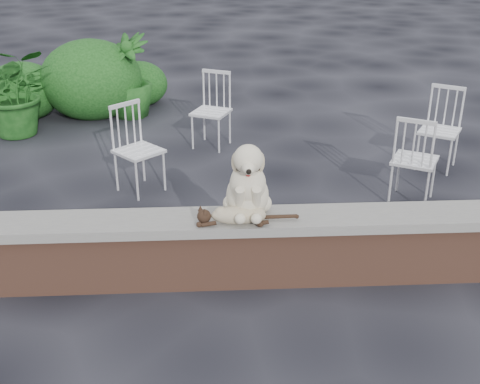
{
  "coord_description": "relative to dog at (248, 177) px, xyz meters",
  "views": [
    {
      "loc": [
        -0.45,
        -4.17,
        2.74
      ],
      "look_at": [
        -0.21,
        0.2,
        0.7
      ],
      "focal_mm": 45.26,
      "sensor_mm": 36.0,
      "label": 1
    }
  ],
  "objects": [
    {
      "name": "shrubbery",
      "position": [
        -2.13,
        4.55,
        -0.44
      ],
      "size": [
        2.58,
        1.61,
        1.16
      ],
      "color": "#123E11",
      "rests_on": "ground"
    },
    {
      "name": "chair_b",
      "position": [
        -0.26,
        3.07,
        -0.43
      ],
      "size": [
        0.74,
        0.74,
        0.94
      ],
      "primitive_type": null,
      "rotation": [
        0.0,
        0.0,
        -0.42
      ],
      "color": "white",
      "rests_on": "ground"
    },
    {
      "name": "cat",
      "position": [
        -0.08,
        -0.15,
        -0.24
      ],
      "size": [
        0.93,
        0.26,
        0.16
      ],
      "primitive_type": null,
      "rotation": [
        0.0,
        0.0,
        -0.04
      ],
      "color": "tan",
      "rests_on": "capstone"
    },
    {
      "name": "dog",
      "position": [
        0.0,
        0.0,
        0.0
      ],
      "size": [
        0.44,
        0.56,
        0.64
      ],
      "primitive_type": null,
      "rotation": [
        0.0,
        0.0,
        -0.04
      ],
      "color": "beige",
      "rests_on": "capstone"
    },
    {
      "name": "capstone",
      "position": [
        0.16,
        -0.05,
        -0.36
      ],
      "size": [
        6.2,
        0.4,
        0.08
      ],
      "primitive_type": "cube",
      "color": "slate",
      "rests_on": "brick_wall"
    },
    {
      "name": "chair_c",
      "position": [
        1.79,
        1.35,
        -0.43
      ],
      "size": [
        0.76,
        0.76,
        0.94
      ],
      "primitive_type": null,
      "rotation": [
        0.0,
        0.0,
        2.64
      ],
      "color": "white",
      "rests_on": "ground"
    },
    {
      "name": "potted_plant_a",
      "position": [
        -2.81,
        3.66,
        -0.3
      ],
      "size": [
        1.19,
        1.06,
        1.19
      ],
      "primitive_type": "imported",
      "rotation": [
        0.0,
        0.0,
        0.13
      ],
      "color": "#123E11",
      "rests_on": "ground"
    },
    {
      "name": "chair_d",
      "position": [
        2.35,
        2.21,
        -0.43
      ],
      "size": [
        0.77,
        0.77,
        0.94
      ],
      "primitive_type": null,
      "rotation": [
        0.0,
        0.0,
        -0.56
      ],
      "color": "white",
      "rests_on": "ground"
    },
    {
      "name": "chair_a",
      "position": [
        -1.03,
        1.76,
        -0.43
      ],
      "size": [
        0.79,
        0.79,
        0.94
      ],
      "primitive_type": null,
      "rotation": [
        0.0,
        0.0,
        0.75
      ],
      "color": "white",
      "rests_on": "ground"
    },
    {
      "name": "ground",
      "position": [
        0.16,
        -0.05,
        -0.9
      ],
      "size": [
        60.0,
        60.0,
        0.0
      ],
      "primitive_type": "plane",
      "color": "black",
      "rests_on": "ground"
    },
    {
      "name": "brick_wall",
      "position": [
        0.16,
        -0.05,
        -0.65
      ],
      "size": [
        6.0,
        0.3,
        0.5
      ],
      "primitive_type": "cube",
      "color": "brown",
      "rests_on": "ground"
    },
    {
      "name": "potted_plant_b",
      "position": [
        -1.42,
        4.39,
        -0.31
      ],
      "size": [
        0.94,
        0.94,
        1.19
      ],
      "primitive_type": "imported",
      "rotation": [
        0.0,
        0.0,
        -0.71
      ],
      "color": "#123E11",
      "rests_on": "ground"
    }
  ]
}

